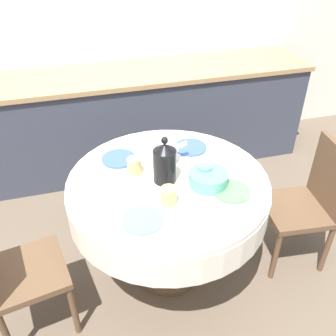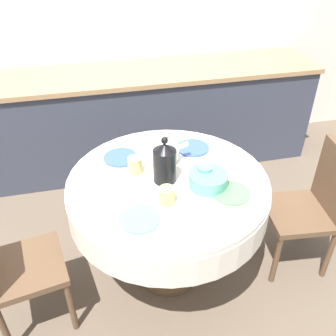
{
  "view_description": "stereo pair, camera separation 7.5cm",
  "coord_description": "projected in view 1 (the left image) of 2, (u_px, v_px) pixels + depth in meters",
  "views": [
    {
      "loc": [
        -0.46,
        -1.63,
        2.04
      ],
      "look_at": [
        0.0,
        0.0,
        0.85
      ],
      "focal_mm": 40.0,
      "sensor_mm": 36.0,
      "label": 1
    },
    {
      "loc": [
        -0.38,
        -1.65,
        2.04
      ],
      "look_at": [
        0.0,
        0.0,
        0.85
      ],
      "focal_mm": 40.0,
      "sensor_mm": 36.0,
      "label": 2
    }
  ],
  "objects": [
    {
      "name": "fruit_bowl",
      "position": [
        208.0,
        179.0,
        2.05
      ],
      "size": [
        0.22,
        0.22,
        0.08
      ],
      "primitive_type": "cylinder",
      "color": "#569993",
      "rests_on": "dining_table"
    },
    {
      "name": "cup_near_left",
      "position": [
        169.0,
        196.0,
        1.92
      ],
      "size": [
        0.08,
        0.08,
        0.1
      ],
      "primitive_type": "cylinder",
      "color": "#DBB766",
      "rests_on": "dining_table"
    },
    {
      "name": "wall_back",
      "position": [
        114.0,
        12.0,
        3.15
      ],
      "size": [
        7.0,
        0.05,
        2.6
      ],
      "color": "silver",
      "rests_on": "ground_plane"
    },
    {
      "name": "cup_far_left",
      "position": [
        134.0,
        166.0,
        2.14
      ],
      "size": [
        0.08,
        0.08,
        0.1
      ],
      "primitive_type": "cylinder",
      "color": "#DBB766",
      "rests_on": "dining_table"
    },
    {
      "name": "plate_near_left",
      "position": [
        142.0,
        220.0,
        1.83
      ],
      "size": [
        0.21,
        0.21,
        0.01
      ],
      "primitive_type": "cylinder",
      "color": "#60BCB7",
      "rests_on": "dining_table"
    },
    {
      "name": "dining_table",
      "position": [
        168.0,
        197.0,
        2.19
      ],
      "size": [
        1.16,
        1.16,
        0.77
      ],
      "color": "brown",
      "rests_on": "ground_plane"
    },
    {
      "name": "chair_left",
      "position": [
        309.0,
        200.0,
        2.4
      ],
      "size": [
        0.44,
        0.44,
        0.88
      ],
      "rotation": [
        0.0,
        0.0,
        1.47
      ],
      "color": "brown",
      "rests_on": "ground_plane"
    },
    {
      "name": "plate_far_right",
      "position": [
        190.0,
        147.0,
        2.38
      ],
      "size": [
        0.21,
        0.21,
        0.01
      ],
      "primitive_type": "cylinder",
      "color": "#3856AD",
      "rests_on": "dining_table"
    },
    {
      "name": "coffee_carafe",
      "position": [
        165.0,
        163.0,
        2.04
      ],
      "size": [
        0.13,
        0.13,
        0.28
      ],
      "color": "black",
      "rests_on": "dining_table"
    },
    {
      "name": "ground_plane",
      "position": [
        168.0,
        269.0,
        2.56
      ],
      "size": [
        12.0,
        12.0,
        0.0
      ],
      "primitive_type": "plane",
      "color": "brown"
    },
    {
      "name": "cup_far_right",
      "position": [
        170.0,
        153.0,
        2.25
      ],
      "size": [
        0.08,
        0.08,
        0.1
      ],
      "primitive_type": "cylinder",
      "color": "white",
      "rests_on": "dining_table"
    },
    {
      "name": "chair_right",
      "position": [
        9.0,
        269.0,
        1.94
      ],
      "size": [
        0.47,
        0.47,
        0.88
      ],
      "rotation": [
        0.0,
        0.0,
        -1.39
      ],
      "color": "brown",
      "rests_on": "ground_plane"
    },
    {
      "name": "teapot",
      "position": [
        165.0,
        150.0,
        2.2
      ],
      "size": [
        0.22,
        0.16,
        0.21
      ],
      "color": "silver",
      "rests_on": "dining_table"
    },
    {
      "name": "plate_near_right",
      "position": [
        232.0,
        191.0,
        2.02
      ],
      "size": [
        0.21,
        0.21,
        0.01
      ],
      "primitive_type": "cylinder",
      "color": "#5BA85B",
      "rests_on": "dining_table"
    },
    {
      "name": "plate_far_left",
      "position": [
        119.0,
        159.0,
        2.28
      ],
      "size": [
        0.21,
        0.21,
        0.01
      ],
      "primitive_type": "cylinder",
      "color": "#3856AD",
      "rests_on": "dining_table"
    },
    {
      "name": "kitchen_counter",
      "position": [
        127.0,
        120.0,
        3.38
      ],
      "size": [
        3.24,
        0.64,
        0.9
      ],
      "color": "#383D4C",
      "rests_on": "ground_plane"
    },
    {
      "name": "cup_near_right",
      "position": [
        204.0,
        173.0,
        2.08
      ],
      "size": [
        0.08,
        0.08,
        0.1
      ],
      "primitive_type": "cylinder",
      "color": "#5BA39E",
      "rests_on": "dining_table"
    }
  ]
}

